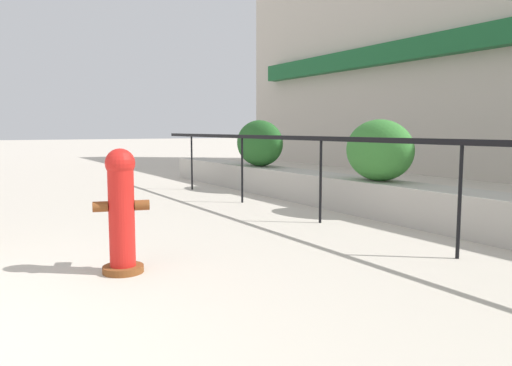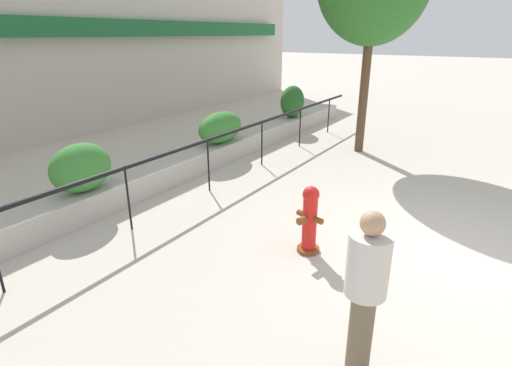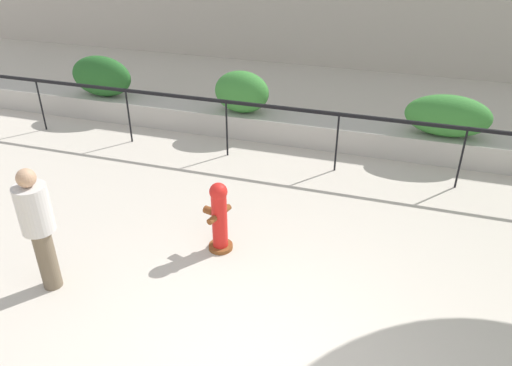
% 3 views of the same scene
% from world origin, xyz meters
% --- Properties ---
extents(fence_railing_segment, '(15.00, 0.05, 1.15)m').
position_xyz_m(fence_railing_segment, '(-0.00, 4.90, 1.02)').
color(fence_railing_segment, black).
rests_on(fence_railing_segment, ground).
extents(hedge_bush_0, '(1.47, 0.63, 0.92)m').
position_xyz_m(hedge_bush_0, '(-5.57, 6.00, 0.96)').
color(hedge_bush_0, '#235B23').
rests_on(hedge_bush_0, planter_wall_low).
extents(hedge_bush_1, '(1.17, 0.70, 0.88)m').
position_xyz_m(hedge_bush_1, '(-2.21, 6.00, 0.94)').
color(hedge_bush_1, '#387F33').
rests_on(hedge_bush_1, planter_wall_low).
extents(fire_hydrant, '(0.47, 0.48, 1.08)m').
position_xyz_m(fire_hydrant, '(-1.18, 1.99, 0.55)').
color(fire_hydrant, brown).
rests_on(fire_hydrant, ground).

